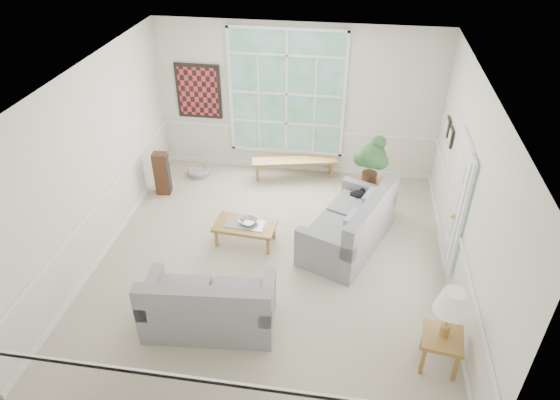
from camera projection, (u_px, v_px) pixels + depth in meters
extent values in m
cube|color=#A9A18E|center=(272.00, 261.00, 8.00)|extent=(5.50, 6.00, 0.01)
cube|color=white|center=(270.00, 80.00, 6.34)|extent=(5.50, 6.00, 0.02)
cube|color=silver|center=(297.00, 101.00, 9.64)|extent=(5.50, 0.02, 3.00)
cube|color=silver|center=(218.00, 345.00, 4.70)|extent=(5.50, 0.02, 3.00)
cube|color=silver|center=(92.00, 166.00, 7.52)|extent=(0.02, 6.00, 3.00)
cube|color=silver|center=(469.00, 197.00, 6.82)|extent=(0.02, 6.00, 3.00)
cube|color=white|center=(287.00, 94.00, 9.55)|extent=(2.30, 0.08, 2.40)
cube|color=white|center=(454.00, 200.00, 7.57)|extent=(0.08, 0.90, 2.10)
cube|color=white|center=(461.00, 219.00, 6.99)|extent=(0.08, 0.26, 1.90)
cube|color=maroon|center=(198.00, 91.00, 9.79)|extent=(0.90, 0.06, 1.10)
cube|color=black|center=(450.00, 137.00, 8.24)|extent=(0.04, 0.26, 0.32)
cube|color=black|center=(447.00, 127.00, 8.57)|extent=(0.04, 0.26, 0.32)
cube|color=gray|center=(348.00, 219.00, 8.08)|extent=(1.60, 2.09, 1.01)
cube|color=gray|center=(209.00, 298.00, 6.65)|extent=(1.81, 1.05, 0.94)
cube|color=olive|center=(245.00, 233.00, 8.30)|extent=(1.04, 0.62, 0.37)
imported|color=#A3A3A9|center=(248.00, 221.00, 8.19)|extent=(0.47, 0.47, 0.09)
cube|color=olive|center=(294.00, 169.00, 10.07)|extent=(1.72, 0.70, 0.39)
cube|color=olive|center=(371.00, 200.00, 8.95)|extent=(0.70, 0.70, 0.58)
cube|color=olive|center=(440.00, 350.00, 6.20)|extent=(0.55, 0.55, 0.50)
cylinder|color=gray|center=(199.00, 172.00, 10.21)|extent=(0.47, 0.47, 0.14)
cube|color=#412315|center=(162.00, 173.00, 9.46)|extent=(0.28, 0.23, 0.85)
ellipsoid|color=black|center=(359.00, 194.00, 8.55)|extent=(0.35, 0.29, 0.15)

